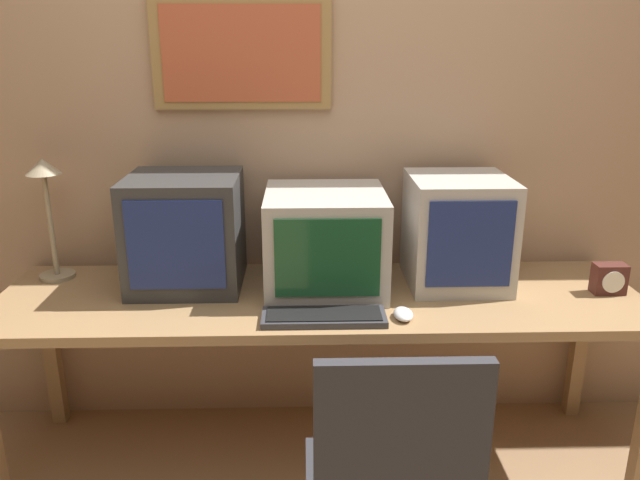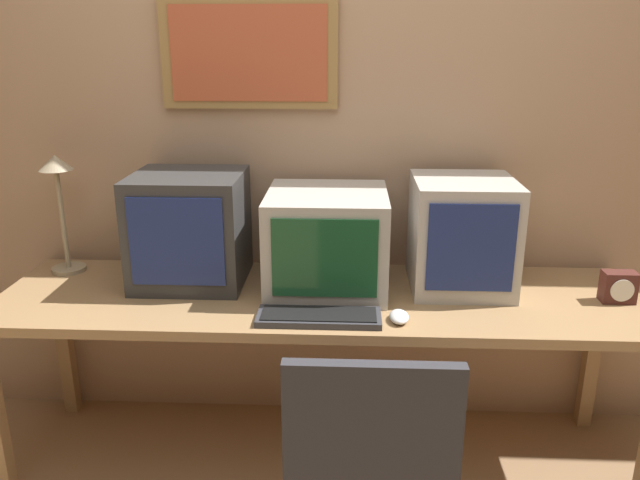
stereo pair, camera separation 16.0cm
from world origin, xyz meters
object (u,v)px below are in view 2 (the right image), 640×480
(monitor_left, at_px, (190,229))
(mouse_near_keyboard, at_px, (399,317))
(desk_lamp, at_px, (59,191))
(keyboard_main, at_px, (319,317))
(monitor_center, at_px, (327,240))
(monitor_right, at_px, (462,234))
(desk_clock, at_px, (618,287))

(monitor_left, xyz_separation_m, mouse_near_keyboard, (0.78, -0.33, -0.20))
(monitor_left, bearing_deg, desk_lamp, 171.16)
(monitor_left, relative_size, desk_lamp, 0.89)
(keyboard_main, height_order, desk_lamp, desk_lamp)
(monitor_center, distance_m, keyboard_main, 0.35)
(monitor_right, distance_m, desk_clock, 0.58)
(desk_lamp, bearing_deg, mouse_near_keyboard, -17.59)
(monitor_left, xyz_separation_m, desk_lamp, (-0.53, 0.08, 0.12))
(monitor_left, height_order, desk_clock, monitor_left)
(monitor_center, xyz_separation_m, desk_lamp, (-1.06, 0.11, 0.15))
(desk_clock, bearing_deg, mouse_near_keyboard, -165.86)
(monitor_left, bearing_deg, monitor_right, -0.26)
(keyboard_main, bearing_deg, mouse_near_keyboard, 1.35)
(keyboard_main, bearing_deg, monitor_center, 87.24)
(monitor_right, height_order, keyboard_main, monitor_right)
(monitor_right, bearing_deg, desk_lamp, 176.79)
(desk_clock, bearing_deg, keyboard_main, -169.01)
(monitor_center, bearing_deg, desk_clock, -5.53)
(mouse_near_keyboard, relative_size, desk_lamp, 0.22)
(monitor_left, relative_size, desk_clock, 3.62)
(monitor_center, relative_size, monitor_right, 1.10)
(keyboard_main, height_order, desk_clock, desk_clock)
(monitor_left, xyz_separation_m, keyboard_main, (0.51, -0.34, -0.20))
(monitor_center, relative_size, desk_clock, 3.89)
(monitor_center, bearing_deg, mouse_near_keyboard, -49.91)
(monitor_right, relative_size, desk_clock, 3.54)
(mouse_near_keyboard, bearing_deg, monitor_center, 130.09)
(monitor_center, distance_m, monitor_right, 0.51)
(monitor_center, relative_size, mouse_near_keyboard, 4.32)
(monitor_right, xyz_separation_m, mouse_near_keyboard, (-0.25, -0.33, -0.19))
(monitor_center, bearing_deg, keyboard_main, -92.76)
(monitor_center, height_order, monitor_right, monitor_right)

